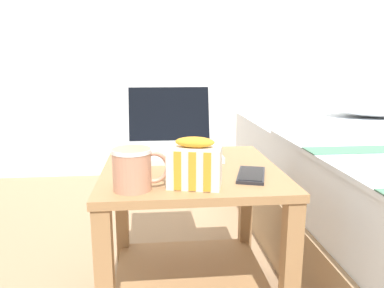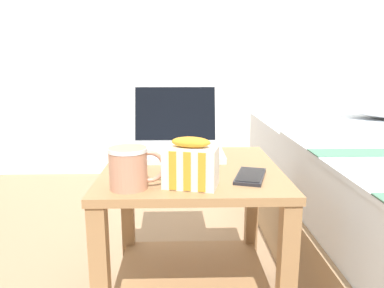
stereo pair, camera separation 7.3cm
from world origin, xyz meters
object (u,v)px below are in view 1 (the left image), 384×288
at_px(snack_bag, 195,164).
at_px(cell_phone, 251,175).
at_px(mug_front_left, 133,167).
at_px(laptop, 171,140).

xyz_separation_m(snack_bag, cell_phone, (0.16, 0.07, -0.05)).
bearing_deg(snack_bag, cell_phone, 22.29).
bearing_deg(mug_front_left, cell_phone, 13.58).
height_order(laptop, snack_bag, laptop).
xyz_separation_m(mug_front_left, snack_bag, (0.15, 0.01, -0.00)).
height_order(laptop, mug_front_left, laptop).
height_order(mug_front_left, snack_bag, snack_bag).
bearing_deg(laptop, snack_bag, -82.79).
xyz_separation_m(laptop, snack_bag, (0.05, -0.36, 0.01)).
xyz_separation_m(laptop, mug_front_left, (-0.11, -0.37, 0.01)).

